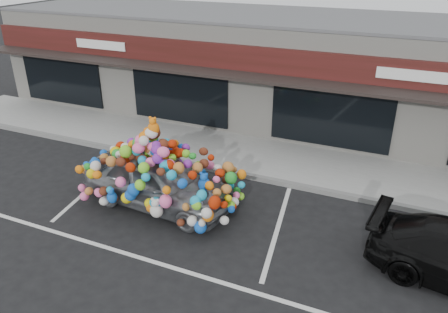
% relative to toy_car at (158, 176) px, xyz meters
% --- Properties ---
extents(ground, '(90.00, 90.00, 0.00)m').
position_rel_toy_car_xyz_m(ground, '(0.69, 0.01, -0.93)').
color(ground, black).
rests_on(ground, ground).
extents(shop_building, '(24.00, 7.20, 4.31)m').
position_rel_toy_car_xyz_m(shop_building, '(0.69, 8.45, 1.24)').
color(shop_building, beige).
rests_on(shop_building, ground).
extents(sidewalk, '(26.00, 3.00, 0.15)m').
position_rel_toy_car_xyz_m(sidewalk, '(0.69, 4.01, -0.85)').
color(sidewalk, gray).
rests_on(sidewalk, ground).
extents(kerb, '(26.00, 0.18, 0.16)m').
position_rel_toy_car_xyz_m(kerb, '(0.69, 2.51, -0.85)').
color(kerb, slate).
rests_on(kerb, ground).
extents(parking_stripe_left, '(0.73, 4.37, 0.01)m').
position_rel_toy_car_xyz_m(parking_stripe_left, '(-2.51, 0.21, -0.92)').
color(parking_stripe_left, silver).
rests_on(parking_stripe_left, ground).
extents(parking_stripe_mid, '(0.73, 4.37, 0.01)m').
position_rel_toy_car_xyz_m(parking_stripe_mid, '(3.49, 0.21, -0.92)').
color(parking_stripe_mid, silver).
rests_on(parking_stripe_mid, ground).
extents(lane_line, '(14.00, 0.12, 0.01)m').
position_rel_toy_car_xyz_m(lane_line, '(2.69, -2.29, -0.92)').
color(lane_line, silver).
rests_on(lane_line, ground).
extents(toy_car, '(3.18, 4.82, 2.73)m').
position_rel_toy_car_xyz_m(toy_car, '(0.00, 0.00, 0.00)').
color(toy_car, '#A5AAB0').
rests_on(toy_car, ground).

